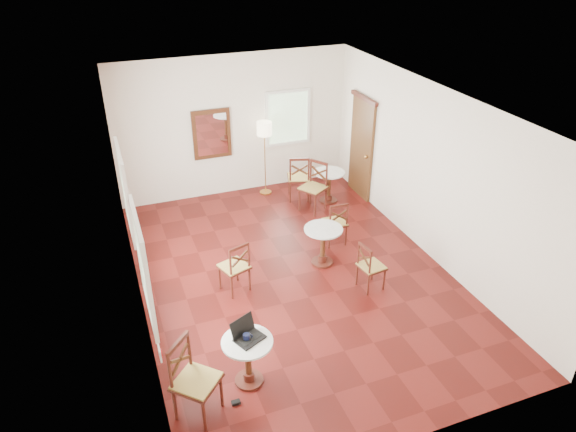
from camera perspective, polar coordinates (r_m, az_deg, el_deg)
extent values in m
plane|color=#52110E|center=(8.98, 0.68, -6.46)|extent=(7.00, 7.00, 0.00)
cube|color=silver|center=(11.26, -5.86, 9.68)|extent=(5.00, 0.02, 3.00)
cube|color=silver|center=(5.65, 14.17, -13.25)|extent=(5.00, 0.02, 3.00)
cube|color=silver|center=(7.74, -16.75, -0.97)|extent=(0.02, 7.00, 3.00)
cube|color=silver|center=(9.32, 15.26, 4.50)|extent=(0.02, 7.00, 3.00)
cube|color=white|center=(7.63, 0.82, 12.18)|extent=(5.00, 7.00, 0.02)
cube|color=#573619|center=(11.33, 7.97, 7.22)|extent=(0.06, 0.90, 2.10)
cube|color=#4A1B12|center=(10.96, 8.27, 12.55)|extent=(0.08, 1.02, 0.08)
sphere|color=#BF8C3F|center=(11.06, 8.45, 6.36)|extent=(0.07, 0.07, 0.07)
cube|color=#4A2513|center=(11.15, -8.27, 8.78)|extent=(0.80, 0.05, 1.05)
cube|color=white|center=(11.13, -8.24, 8.73)|extent=(0.64, 0.02, 0.88)
cube|color=white|center=(6.35, -13.73, -14.25)|extent=(0.02, 0.16, 0.16)
torus|color=red|center=(6.35, -13.60, -14.23)|extent=(0.02, 0.12, 0.12)
cube|color=white|center=(6.69, -15.49, -5.39)|extent=(0.06, 1.22, 1.42)
cube|color=white|center=(8.61, -17.29, 2.48)|extent=(0.06, 1.22, 1.42)
cube|color=white|center=(11.57, 0.00, 10.62)|extent=(1.02, 0.06, 1.22)
cylinder|color=#4A1B12|center=(7.20, -4.24, -17.31)|extent=(0.37, 0.37, 0.04)
cylinder|color=#4A1B12|center=(7.14, -4.27, -16.90)|extent=(0.15, 0.15, 0.11)
cylinder|color=#4A2513|center=(6.94, -4.35, -15.29)|extent=(0.08, 0.08, 0.56)
cylinder|color=#4A1B12|center=(6.76, -4.44, -13.72)|extent=(0.13, 0.13, 0.06)
cylinder|color=silver|center=(6.74, -4.45, -13.45)|extent=(0.65, 0.65, 0.03)
cylinder|color=#4A1B12|center=(9.29, 3.73, -4.99)|extent=(0.38, 0.38, 0.04)
cylinder|color=#4A1B12|center=(9.25, 3.74, -4.60)|extent=(0.15, 0.15, 0.11)
cylinder|color=#4A2513|center=(9.10, 3.80, -3.11)|extent=(0.09, 0.09, 0.57)
cylinder|color=#4A1B12|center=(8.96, 3.85, -1.67)|extent=(0.13, 0.13, 0.06)
cylinder|color=silver|center=(8.94, 3.86, -1.44)|extent=(0.66, 0.66, 0.03)
cylinder|color=#4A1B12|center=(11.34, 4.39, 1.71)|extent=(0.37, 0.37, 0.04)
cylinder|color=#4A1B12|center=(11.30, 4.40, 2.04)|extent=(0.15, 0.15, 0.11)
cylinder|color=#4A2513|center=(11.18, 4.45, 3.32)|extent=(0.08, 0.08, 0.56)
cylinder|color=#4A1B12|center=(11.07, 4.51, 4.53)|extent=(0.13, 0.13, 0.06)
cylinder|color=silver|center=(11.05, 4.51, 4.73)|extent=(0.65, 0.65, 0.03)
cylinder|color=#4A1B12|center=(8.78, -5.53, -5.81)|extent=(0.03, 0.03, 0.43)
cylinder|color=#4A1B12|center=(8.55, -4.19, -6.83)|extent=(0.03, 0.03, 0.43)
cylinder|color=#4A1B12|center=(8.63, -7.42, -6.64)|extent=(0.03, 0.03, 0.43)
cylinder|color=#4A1B12|center=(8.39, -6.10, -7.71)|extent=(0.03, 0.03, 0.43)
cube|color=#4A1B12|center=(8.46, -5.88, -5.53)|extent=(0.54, 0.54, 0.03)
cube|color=#A68A43|center=(8.45, -5.89, -5.45)|extent=(0.51, 0.51, 0.04)
cylinder|color=#4A1B12|center=(8.29, -4.30, -4.29)|extent=(0.03, 0.03, 0.48)
cylinder|color=#4A1B12|center=(8.13, -6.27, -5.14)|extent=(0.03, 0.03, 0.48)
cube|color=#4A1B12|center=(8.09, -5.34, -3.41)|extent=(0.35, 0.15, 0.05)
cube|color=#4A2513|center=(8.20, -5.28, -4.65)|extent=(0.30, 0.13, 0.21)
cube|color=#4A2513|center=(8.20, -5.28, -4.65)|extent=(0.30, 0.13, 0.21)
cylinder|color=#4A1B12|center=(6.57, -9.09, -20.59)|extent=(0.04, 0.04, 0.50)
cylinder|color=#4A1B12|center=(6.73, -12.18, -19.36)|extent=(0.04, 0.04, 0.50)
cylinder|color=#4A1B12|center=(6.79, -7.25, -18.29)|extent=(0.04, 0.04, 0.50)
cylinder|color=#4A1B12|center=(6.95, -10.26, -17.19)|extent=(0.04, 0.04, 0.50)
cube|color=#4A1B12|center=(6.57, -9.89, -17.34)|extent=(0.69, 0.69, 0.03)
cube|color=#A68A43|center=(6.56, -9.90, -17.24)|extent=(0.66, 0.66, 0.04)
cylinder|color=#4A1B12|center=(6.35, -12.69, -16.18)|extent=(0.04, 0.04, 0.56)
cylinder|color=#4A1B12|center=(6.58, -10.67, -13.99)|extent=(0.04, 0.04, 0.56)
cube|color=#4A1B12|center=(6.29, -11.90, -13.39)|extent=(0.32, 0.33, 0.06)
cube|color=#4A2513|center=(6.46, -11.67, -15.00)|extent=(0.27, 0.28, 0.25)
cube|color=#4A2513|center=(6.46, -11.67, -15.00)|extent=(0.27, 0.28, 0.25)
cylinder|color=#4A1B12|center=(9.98, 5.54, -1.19)|extent=(0.03, 0.03, 0.41)
cylinder|color=#4A1B12|center=(9.73, 6.30, -2.12)|extent=(0.03, 0.03, 0.41)
cylinder|color=#4A1B12|center=(9.87, 3.78, -1.50)|extent=(0.03, 0.03, 0.41)
cylinder|color=#4A1B12|center=(9.61, 4.51, -2.45)|extent=(0.03, 0.03, 0.41)
cube|color=#4A1B12|center=(9.69, 5.09, -0.74)|extent=(0.42, 0.42, 0.03)
cube|color=#A68A43|center=(9.68, 5.09, -0.67)|extent=(0.40, 0.40, 0.04)
cylinder|color=#4A1B12|center=(9.51, 6.44, 0.12)|extent=(0.03, 0.03, 0.46)
cylinder|color=#4A1B12|center=(9.39, 4.61, -0.19)|extent=(0.03, 0.03, 0.46)
cube|color=#4A1B12|center=(9.35, 5.59, 1.10)|extent=(0.35, 0.05, 0.05)
cube|color=#4A2513|center=(9.44, 5.54, 0.02)|extent=(0.30, 0.03, 0.20)
cube|color=#4A2513|center=(9.44, 5.54, 0.02)|extent=(0.30, 0.03, 0.20)
cylinder|color=#4A1B12|center=(8.69, 10.39, -6.77)|extent=(0.03, 0.03, 0.39)
cylinder|color=#4A1B12|center=(8.52, 8.71, -7.40)|extent=(0.03, 0.03, 0.39)
cylinder|color=#4A1B12|center=(8.89, 9.15, -5.75)|extent=(0.03, 0.03, 0.39)
cylinder|color=#4A1B12|center=(8.72, 7.48, -6.34)|extent=(0.03, 0.03, 0.39)
cube|color=#4A1B12|center=(8.59, 9.04, -5.47)|extent=(0.43, 0.43, 0.03)
cube|color=#A68A43|center=(8.58, 9.04, -5.39)|extent=(0.41, 0.41, 0.04)
cylinder|color=#4A1B12|center=(8.29, 8.92, -5.09)|extent=(0.03, 0.03, 0.44)
cylinder|color=#4A1B12|center=(8.49, 7.66, -4.05)|extent=(0.03, 0.03, 0.44)
cube|color=#4A1B12|center=(8.28, 8.38, -3.40)|extent=(0.07, 0.33, 0.04)
cube|color=#4A2513|center=(8.38, 8.29, -4.51)|extent=(0.06, 0.28, 0.19)
cube|color=#4A2513|center=(8.38, 8.29, -4.51)|extent=(0.06, 0.28, 0.19)
cylinder|color=#4A1B12|center=(11.52, 2.04, 3.47)|extent=(0.04, 0.04, 0.48)
cylinder|color=#4A1B12|center=(11.17, 2.21, 2.62)|extent=(0.04, 0.04, 0.48)
cylinder|color=#4A1B12|center=(11.49, 0.13, 3.43)|extent=(0.04, 0.04, 0.48)
cylinder|color=#4A1B12|center=(11.15, 0.24, 2.58)|extent=(0.04, 0.04, 0.48)
cube|color=#4A1B12|center=(11.23, 1.17, 4.16)|extent=(0.59, 0.59, 0.03)
cube|color=#A68A43|center=(11.22, 1.17, 4.23)|extent=(0.56, 0.56, 0.04)
cylinder|color=#4A1B12|center=(10.96, 2.26, 4.99)|extent=(0.04, 0.04, 0.53)
cylinder|color=#4A1B12|center=(10.93, 0.25, 4.95)|extent=(0.04, 0.04, 0.53)
cube|color=#4A1B12|center=(10.84, 1.27, 6.15)|extent=(0.40, 0.16, 0.05)
cube|color=#4A2513|center=(10.94, 1.25, 5.02)|extent=(0.34, 0.13, 0.23)
cube|color=#4A2513|center=(10.94, 1.25, 5.02)|extent=(0.34, 0.13, 0.23)
cylinder|color=#4A1B12|center=(10.82, 1.25, 1.72)|extent=(0.04, 0.04, 0.49)
cylinder|color=#4A1B12|center=(11.10, 2.43, 2.46)|extent=(0.04, 0.04, 0.49)
cylinder|color=#4A1B12|center=(10.62, 2.96, 1.13)|extent=(0.04, 0.04, 0.49)
cylinder|color=#4A1B12|center=(10.91, 4.12, 1.90)|extent=(0.04, 0.04, 0.49)
cube|color=#4A1B12|center=(10.75, 2.72, 2.99)|extent=(0.66, 0.66, 0.03)
cube|color=#A68A43|center=(10.74, 2.72, 3.07)|extent=(0.63, 0.63, 0.04)
cylinder|color=#4A1B12|center=(10.88, 2.48, 4.89)|extent=(0.04, 0.04, 0.54)
cylinder|color=#4A1B12|center=(10.68, 4.21, 4.36)|extent=(0.04, 0.04, 0.54)
cube|color=#4A1B12|center=(10.68, 3.38, 5.85)|extent=(0.25, 0.37, 0.05)
cube|color=#4A2513|center=(10.78, 3.34, 4.68)|extent=(0.21, 0.31, 0.24)
cube|color=#4A2513|center=(10.78, 3.34, 4.68)|extent=(0.21, 0.31, 0.24)
cylinder|color=#BF8C3F|center=(11.68, -2.43, 2.61)|extent=(0.26, 0.26, 0.03)
cylinder|color=#BF8C3F|center=(11.37, -2.51, 5.91)|extent=(0.02, 0.02, 1.49)
cylinder|color=beige|center=(11.10, -2.59, 9.45)|extent=(0.32, 0.32, 0.28)
cube|color=black|center=(6.74, -4.19, -13.12)|extent=(0.43, 0.39, 0.02)
cube|color=black|center=(6.73, -4.19, -13.05)|extent=(0.33, 0.26, 0.00)
cube|color=black|center=(6.73, -4.98, -11.82)|extent=(0.35, 0.22, 0.24)
cube|color=silver|center=(6.73, -4.98, -11.82)|extent=(0.31, 0.18, 0.20)
ellipsoid|color=black|center=(6.72, -4.44, -13.16)|extent=(0.12, 0.10, 0.04)
cylinder|color=#0F1435|center=(6.70, -4.54, -12.98)|extent=(0.08, 0.08, 0.10)
torus|color=#0F1435|center=(6.71, -4.12, -12.88)|extent=(0.07, 0.01, 0.07)
cylinder|color=white|center=(6.71, -4.21, -12.90)|extent=(0.06, 0.06, 0.10)
cube|color=black|center=(6.95, -5.68, -19.49)|extent=(0.11, 0.07, 0.04)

